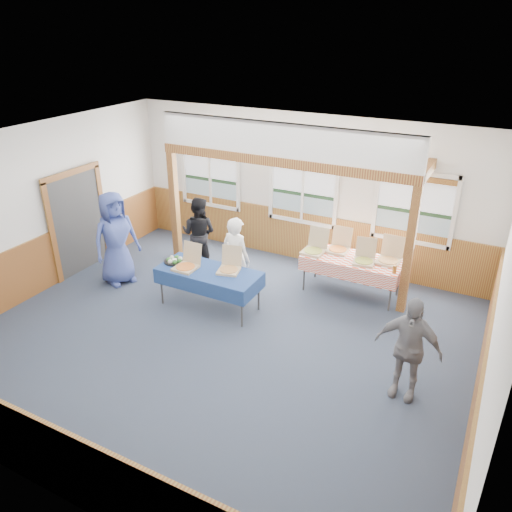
{
  "coord_description": "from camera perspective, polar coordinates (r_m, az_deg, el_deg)",
  "views": [
    {
      "loc": [
        3.76,
        -5.94,
        4.88
      ],
      "look_at": [
        0.16,
        1.0,
        1.14
      ],
      "focal_mm": 35.0,
      "sensor_mm": 36.0,
      "label": 1
    }
  ],
  "objects": [
    {
      "name": "wainscot_right",
      "position": [
        7.36,
        24.12,
        -13.17
      ],
      "size": [
        0.05,
        6.98,
        1.1
      ],
      "primitive_type": "cube",
      "color": "brown",
      "rests_on": "floor"
    },
    {
      "name": "ceiling",
      "position": [
        7.23,
        -4.87,
        12.0
      ],
      "size": [
        8.0,
        8.0,
        0.0
      ],
      "primitive_type": "plane",
      "rotation": [
        3.14,
        0.0,
        0.0
      ],
      "color": "white",
      "rests_on": "wall_back"
    },
    {
      "name": "wall_right",
      "position": [
        6.79,
        25.89,
        -6.2
      ],
      "size": [
        0.0,
        8.0,
        8.0
      ],
      "primitive_type": "plane",
      "rotation": [
        1.57,
        0.0,
        -1.57
      ],
      "color": "silver",
      "rests_on": "floor"
    },
    {
      "name": "pizza_box_f",
      "position": [
        9.63,
        14.95,
        -0.3
      ],
      "size": [
        0.42,
        0.51,
        0.45
      ],
      "rotation": [
        0.0,
        0.0,
        -0.03
      ],
      "color": "tan",
      "rests_on": "table_right"
    },
    {
      "name": "cased_opening",
      "position": [
        11.01,
        -19.69,
        3.61
      ],
      "size": [
        0.06,
        1.3,
        2.1
      ],
      "primitive_type": "cube",
      "color": "#383838",
      "rests_on": "wall_left"
    },
    {
      "name": "floor",
      "position": [
        8.56,
        -4.08,
        -9.3
      ],
      "size": [
        8.0,
        8.0,
        0.0
      ],
      "primitive_type": "plane",
      "color": "#283142",
      "rests_on": "ground"
    },
    {
      "name": "pizza_box_c",
      "position": [
        9.76,
        6.66,
        0.79
      ],
      "size": [
        0.43,
        0.51,
        0.44
      ],
      "rotation": [
        0.0,
        0.0,
        -0.04
      ],
      "color": "tan",
      "rests_on": "table_right"
    },
    {
      "name": "post_right",
      "position": [
        9.12,
        17.08,
        0.52
      ],
      "size": [
        0.15,
        0.15,
        2.4
      ],
      "primitive_type": "cube",
      "color": "#5D2814",
      "rests_on": "floor"
    },
    {
      "name": "wall_back",
      "position": [
        10.68,
        5.48,
        7.52
      ],
      "size": [
        8.0,
        0.0,
        8.0
      ],
      "primitive_type": "plane",
      "rotation": [
        1.57,
        0.0,
        0.0
      ],
      "color": "silver",
      "rests_on": "floor"
    },
    {
      "name": "pizza_box_b",
      "position": [
        9.0,
        -3.07,
        -1.33
      ],
      "size": [
        0.47,
        0.53,
        0.41
      ],
      "rotation": [
        0.0,
        0.0,
        0.24
      ],
      "color": "tan",
      "rests_on": "table_left"
    },
    {
      "name": "wainscot_left",
      "position": [
        10.67,
        -22.76,
        -0.53
      ],
      "size": [
        0.05,
        6.98,
        1.1
      ],
      "primitive_type": "cube",
      "color": "brown",
      "rests_on": "floor"
    },
    {
      "name": "person_grey",
      "position": [
        7.27,
        16.97,
        -10.03
      ],
      "size": [
        0.94,
        0.43,
        1.58
      ],
      "primitive_type": "imported",
      "rotation": [
        0.0,
        0.0,
        -0.05
      ],
      "color": "gray",
      "rests_on": "floor"
    },
    {
      "name": "pizza_box_e",
      "position": [
        9.52,
        12.26,
        -0.34
      ],
      "size": [
        0.45,
        0.52,
        0.41
      ],
      "rotation": [
        0.0,
        0.0,
        0.16
      ],
      "color": "tan",
      "rests_on": "table_right"
    },
    {
      "name": "pizza_box_d",
      "position": [
        9.9,
        9.41,
        0.96
      ],
      "size": [
        0.4,
        0.48,
        0.43
      ],
      "rotation": [
        0.0,
        0.0,
        0.02
      ],
      "color": "tan",
      "rests_on": "table_right"
    },
    {
      "name": "pizza_box_a",
      "position": [
        9.16,
        -7.92,
        -1.02
      ],
      "size": [
        0.4,
        0.48,
        0.43
      ],
      "rotation": [
        0.0,
        0.0,
        -0.01
      ],
      "color": "tan",
      "rests_on": "table_left"
    },
    {
      "name": "drink_glass",
      "position": [
        9.25,
        15.56,
        -1.44
      ],
      "size": [
        0.07,
        0.07,
        0.15
      ],
      "primitive_type": "cylinder",
      "color": "brown",
      "rests_on": "table_right"
    },
    {
      "name": "wainscot_front",
      "position": [
        6.25,
        -22.16,
        -20.79
      ],
      "size": [
        7.98,
        0.05,
        1.1
      ],
      "primitive_type": "cube",
      "color": "brown",
      "rests_on": "floor"
    },
    {
      "name": "table_left",
      "position": [
        9.09,
        -5.42,
        -1.96
      ],
      "size": [
        1.93,
        0.94,
        0.76
      ],
      "rotation": [
        0.0,
        0.0,
        -0.06
      ],
      "color": "#383838",
      "rests_on": "floor"
    },
    {
      "name": "woman_white",
      "position": [
        9.32,
        -2.27,
        -0.31
      ],
      "size": [
        0.66,
        0.49,
        1.65
      ],
      "primitive_type": "imported",
      "rotation": [
        0.0,
        0.0,
        2.97
      ],
      "color": "white",
      "rests_on": "floor"
    },
    {
      "name": "post_left",
      "position": [
        10.99,
        -9.26,
        5.61
      ],
      "size": [
        0.15,
        0.15,
        2.4
      ],
      "primitive_type": "cube",
      "color": "#5D2814",
      "rests_on": "floor"
    },
    {
      "name": "window_right",
      "position": [
        10.04,
        17.68,
        5.7
      ],
      "size": [
        1.56,
        0.1,
        1.46
      ],
      "color": "white",
      "rests_on": "wall_back"
    },
    {
      "name": "wall_front",
      "position": [
        5.56,
        -24.16,
        -13.3
      ],
      "size": [
        8.0,
        0.0,
        8.0
      ],
      "primitive_type": "plane",
      "rotation": [
        -1.57,
        0.0,
        0.0
      ],
      "color": "silver",
      "rests_on": "floor"
    },
    {
      "name": "veggie_tray",
      "position": [
        9.44,
        -9.28,
        -0.51
      ],
      "size": [
        0.4,
        0.4,
        0.09
      ],
      "color": "black",
      "rests_on": "table_left"
    },
    {
      "name": "woman_black",
      "position": [
        10.57,
        -6.55,
        2.59
      ],
      "size": [
        0.85,
        0.71,
        1.58
      ],
      "primitive_type": "imported",
      "rotation": [
        0.0,
        0.0,
        3.29
      ],
      "color": "black",
      "rests_on": "floor"
    },
    {
      "name": "wainscot_back",
      "position": [
        11.03,
        5.21,
        2.29
      ],
      "size": [
        7.98,
        0.05,
        1.1
      ],
      "primitive_type": "cube",
      "color": "brown",
      "rests_on": "floor"
    },
    {
      "name": "window_left",
      "position": [
        11.64,
        -5.25,
        9.45
      ],
      "size": [
        1.56,
        0.1,
        1.46
      ],
      "color": "white",
      "rests_on": "wall_back"
    },
    {
      "name": "man_blue",
      "position": [
        10.24,
        -15.74,
        1.96
      ],
      "size": [
        0.9,
        1.09,
        1.91
      ],
      "primitive_type": "imported",
      "rotation": [
        0.0,
        0.0,
        1.2
      ],
      "color": "#3B4B95",
      "rests_on": "floor"
    },
    {
      "name": "cross_beam",
      "position": [
        9.37,
        2.86,
        10.72
      ],
      "size": [
        5.15,
        0.18,
        0.18
      ],
      "primitive_type": "cube",
      "color": "#5D2814",
      "rests_on": "post_left"
    },
    {
      "name": "wall_left",
      "position": [
        10.31,
        -23.82,
        4.75
      ],
      "size": [
        0.0,
        8.0,
        8.0
      ],
      "primitive_type": "plane",
      "rotation": [
        1.57,
        0.0,
        1.57
      ],
      "color": "silver",
      "rests_on": "floor"
    },
    {
      "name": "table_right",
      "position": [
        9.69,
        10.95,
        -0.52
      ],
      "size": [
        2.04,
        1.43,
        0.76
      ],
      "rotation": [
        0.0,
        0.0,
        -0.33
      ],
      "color": "#383838",
      "rests_on": "floor"
    },
    {
      "name": "window_mid",
      "position": [
        10.62,
        5.41,
        7.86
      ],
      "size": [
        1.56,
        0.1,
        1.46
      ],
      "color": "white",
      "rests_on": "wall_back"
    }
  ]
}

